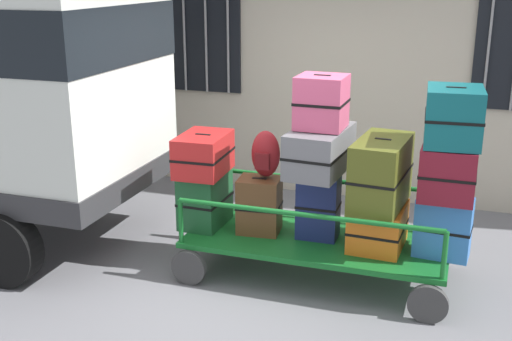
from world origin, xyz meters
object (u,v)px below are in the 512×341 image
object	(u,v)px
suitcase_center_top	(322,102)
backpack	(266,154)
suitcase_midleft_bottom	(259,205)
suitcase_center_middle	(320,150)
suitcase_midright_middle	(381,173)
suitcase_left_bottom	(205,199)
luggage_cart	(316,244)
suitcase_right_middle	(448,171)
suitcase_left_middle	(203,154)
suitcase_right_bottom	(443,227)
suitcase_midright_bottom	(378,226)
suitcase_right_top	(454,116)
suitcase_center_bottom	(318,205)

from	to	relation	value
suitcase_center_top	backpack	size ratio (longest dim) A/B	1.07
suitcase_midleft_bottom	suitcase_center_middle	distance (m)	0.80
suitcase_midright_middle	suitcase_left_bottom	bearing A→B (deg)	179.70
luggage_cart	suitcase_center_middle	bearing A→B (deg)	90.00
suitcase_right_middle	suitcase_left_middle	bearing A→B (deg)	-179.25
suitcase_left_bottom	luggage_cart	bearing A→B (deg)	0.33
suitcase_midleft_bottom	suitcase_right_bottom	size ratio (longest dim) A/B	1.00
suitcase_midleft_bottom	suitcase_right_bottom	bearing A→B (deg)	-0.42
suitcase_left_middle	suitcase_midright_middle	bearing A→B (deg)	0.07
suitcase_midright_bottom	suitcase_right_top	bearing A→B (deg)	2.54
suitcase_center_middle	suitcase_midright_bottom	world-z (taller)	suitcase_center_middle
suitcase_midright_bottom	suitcase_midleft_bottom	bearing A→B (deg)	-179.29
suitcase_left_bottom	suitcase_midright_bottom	xyz separation A→B (m)	(1.67, 0.01, -0.07)
suitcase_midright_middle	backpack	distance (m)	1.08
suitcase_center_top	suitcase_right_top	bearing A→B (deg)	-0.36
suitcase_left_middle	suitcase_midright_middle	size ratio (longest dim) A/B	0.78
luggage_cart	suitcase_center_middle	distance (m)	0.90
suitcase_midright_middle	suitcase_midleft_bottom	bearing A→B (deg)	179.89
luggage_cart	backpack	world-z (taller)	backpack
suitcase_left_middle	backpack	distance (m)	0.60
suitcase_right_middle	suitcase_right_top	distance (m)	0.47
suitcase_midleft_bottom	suitcase_midright_bottom	size ratio (longest dim) A/B	0.86
backpack	suitcase_midleft_bottom	bearing A→B (deg)	-125.15
suitcase_left_bottom	suitcase_midleft_bottom	size ratio (longest dim) A/B	1.04
suitcase_midright_bottom	luggage_cart	bearing A→B (deg)	-179.94
suitcase_left_bottom	suitcase_center_top	distance (m)	1.51
suitcase_center_bottom	suitcase_midright_middle	xyz separation A→B (m)	(0.56, -0.05, 0.38)
suitcase_left_middle	suitcase_midright_middle	world-z (taller)	suitcase_midright_middle
luggage_cart	suitcase_center_top	world-z (taller)	suitcase_center_top
suitcase_left_bottom	backpack	bearing A→B (deg)	4.85
suitcase_midleft_bottom	suitcase_center_bottom	distance (m)	0.56
luggage_cart	suitcase_left_middle	world-z (taller)	suitcase_left_middle
suitcase_right_middle	backpack	distance (m)	1.63
luggage_cart	suitcase_midright_bottom	size ratio (longest dim) A/B	3.96
suitcase_center_top	suitcase_midright_bottom	size ratio (longest dim) A/B	0.76
suitcase_center_bottom	suitcase_center_top	size ratio (longest dim) A/B	1.36
suitcase_right_top	suitcase_midright_middle	bearing A→B (deg)	-175.84
suitcase_left_bottom	suitcase_right_top	xyz separation A→B (m)	(2.23, 0.03, 0.97)
suitcase_midleft_bottom	suitcase_right_bottom	xyz separation A→B (m)	(1.67, -0.01, -0.00)
suitcase_midright_middle	suitcase_right_bottom	bearing A→B (deg)	-1.04
luggage_cart	backpack	size ratio (longest dim) A/B	5.59
suitcase_right_bottom	suitcase_center_middle	bearing A→B (deg)	177.42
suitcase_center_middle	backpack	distance (m)	0.53
suitcase_midleft_bottom	suitcase_midright_bottom	distance (m)	1.12
suitcase_center_top	backpack	bearing A→B (deg)	178.68
suitcase_midright_bottom	backpack	world-z (taller)	backpack
suitcase_left_middle	suitcase_right_middle	xyz separation A→B (m)	(2.23, 0.03, 0.04)
suitcase_right_middle	suitcase_midleft_bottom	bearing A→B (deg)	-179.14
suitcase_center_bottom	backpack	size ratio (longest dim) A/B	1.46
luggage_cart	suitcase_left_middle	bearing A→B (deg)	-179.11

